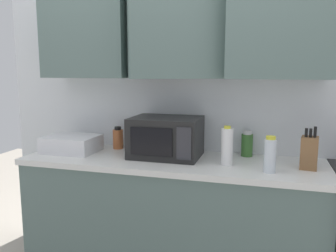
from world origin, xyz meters
TOP-DOWN VIEW (x-y plane):
  - wall_back_with_cabinets at (-0.00, -0.07)m, footprint 2.93×0.58m
  - counter_run at (0.00, -0.30)m, footprint 2.06×0.63m
  - microwave at (-0.05, -0.25)m, footprint 0.48×0.37m
  - dish_rack at (-0.78, -0.30)m, footprint 0.38×0.30m
  - knife_block at (0.89, -0.30)m, footprint 0.12×0.13m
  - bottle_green_oil at (0.50, -0.08)m, footprint 0.08×0.08m
  - bottle_spice_jar at (-0.49, -0.10)m, footprint 0.08×0.08m
  - bottle_white_jar at (0.39, -0.35)m, footprint 0.08×0.08m
  - bottle_clear_tall at (0.65, -0.45)m, footprint 0.07×0.07m

SIDE VIEW (x-z plane):
  - counter_run at x=0.00m, z-range 0.00..0.90m
  - dish_rack at x=-0.78m, z-range 0.90..1.02m
  - bottle_spice_jar at x=-0.49m, z-range 0.89..1.07m
  - bottle_green_oil at x=0.50m, z-range 0.89..1.08m
  - knife_block at x=0.89m, z-range 0.87..1.14m
  - bottle_clear_tall at x=0.65m, z-range 0.90..1.12m
  - bottle_white_jar at x=0.39m, z-range 0.89..1.15m
  - microwave at x=-0.05m, z-range 0.90..1.18m
  - wall_back_with_cabinets at x=0.00m, z-range 0.27..2.87m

